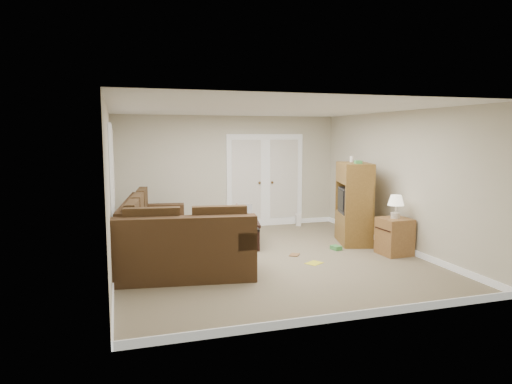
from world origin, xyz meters
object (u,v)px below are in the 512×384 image
object	(u,v)px
coffee_table	(242,231)
side_cabinet	(395,233)
sectional_sofa	(166,241)
tv_armoire	(354,203)

from	to	relation	value
coffee_table	side_cabinet	size ratio (longest dim) A/B	1.21
side_cabinet	sectional_sofa	bearing A→B (deg)	168.32
coffee_table	sectional_sofa	bearing A→B (deg)	-138.00
sectional_sofa	coffee_table	world-z (taller)	sectional_sofa
side_cabinet	tv_armoire	bearing A→B (deg)	102.18
tv_armoire	side_cabinet	distance (m)	1.10
coffee_table	tv_armoire	xyz separation A→B (m)	(2.08, -0.51, 0.52)
sectional_sofa	side_cabinet	world-z (taller)	side_cabinet
sectional_sofa	tv_armoire	distance (m)	3.64
sectional_sofa	side_cabinet	distance (m)	3.91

